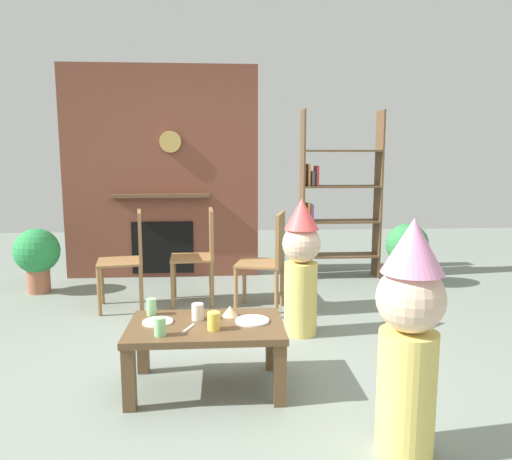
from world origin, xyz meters
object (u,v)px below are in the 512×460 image
Objects in this scene: paper_cup_far_left at (214,321)px; birthday_cake_slice at (230,311)px; coffee_table at (206,335)px; dining_chair_right at (270,256)px; paper_cup_center at (198,312)px; paper_plate_rear at (252,321)px; dining_chair_middle at (202,250)px; paper_cup_near_left at (151,307)px; child_in_pink at (301,263)px; dining_chair_left at (130,254)px; bookshelf at (335,201)px; potted_plant_short at (37,254)px; paper_plate_front at (158,322)px; child_with_cone_hat at (409,333)px; paper_cup_near_right at (160,327)px; potted_plant_tall at (407,249)px.

birthday_cake_slice is at bearing 67.98° from paper_cup_far_left.
coffee_table is 1.55m from dining_chair_right.
birthday_cake_slice is at bearing 15.67° from paper_cup_center.
dining_chair_middle reaches higher than paper_plate_rear.
paper_cup_near_left is 1.05× the size of birthday_cake_slice.
child_in_pink reaches higher than dining_chair_left.
bookshelf is 1.77× the size of child_in_pink.
paper_cup_center is (-0.05, 0.08, 0.12)m from coffee_table.
dining_chair_left is 1.00× the size of dining_chair_middle.
dining_chair_left reaches higher than potted_plant_short.
paper_cup_center is 0.21m from paper_cup_far_left.
bookshelf is at bearing 57.55° from paper_plate_front.
coffee_table is 1.23m from child_with_cone_hat.
paper_plate_rear is at bearing 112.79° from dining_chair_left.
dining_chair_left is at bearing 105.22° from paper_cup_near_left.
bookshelf reaches higher than paper_plate_front.
coffee_table is at bearing 35.40° from paper_cup_near_right.
dining_chair_right reaches higher than potted_plant_tall.
potted_plant_short is (-3.89, -0.03, 0.01)m from potted_plant_tall.
dining_chair_left is 1.21m from potted_plant_short.
child_in_pink reaches higher than potted_plant_short.
child_in_pink is (0.96, 1.04, 0.11)m from paper_cup_near_right.
child_in_pink reaches higher than paper_cup_center.
child_in_pink reaches higher than dining_chair_middle.
paper_cup_near_left is at bearing 151.33° from coffee_table.
potted_plant_tall is at bearing 174.56° from child_in_pink.
child_in_pink reaches higher than paper_cup_near_left.
paper_cup_center is (0.20, 0.26, -0.00)m from paper_cup_near_right.
paper_cup_far_left is 0.16× the size of potted_plant_short.
dining_chair_middle is at bearing -15.38° from potted_plant_short.
dining_chair_left is at bearing 105.79° from paper_plate_front.
paper_cup_near_right reaches higher than paper_plate_rear.
dining_chair_right is (0.58, 1.36, 0.06)m from paper_cup_center.
paper_cup_near_left is 0.17m from paper_plate_front.
paper_plate_rear is at bearing 20.48° from paper_cup_near_right.
dining_chair_middle is (0.15, 1.94, 0.06)m from paper_cup_near_right.
paper_cup_near_left reaches higher than paper_cup_center.
paper_cup_near_left is 0.31m from paper_cup_center.
paper_cup_far_left is 0.50× the size of paper_plate_rear.
child_in_pink is 1.65m from dining_chair_left.
bookshelf is at bearing 62.60° from coffee_table.
child_in_pink is (-0.24, 1.60, -0.03)m from child_with_cone_hat.
dining_chair_middle reaches higher than paper_cup_near_left.
paper_cup_center is at bearing -119.03° from bookshelf.
potted_plant_tall is (2.34, 2.43, -0.06)m from paper_cup_near_right.
dining_chair_right is (0.62, -0.31, 0.00)m from dining_chair_middle.
dining_chair_left is 1.36× the size of potted_plant_short.
child_in_pink is (1.06, 0.68, 0.11)m from paper_cup_near_left.
potted_plant_tall is (2.38, 2.22, -0.01)m from paper_plate_front.
dining_chair_left is (-1.69, 2.37, -0.08)m from child_with_cone_hat.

